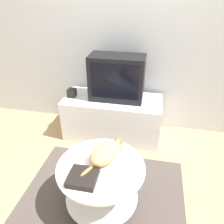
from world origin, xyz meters
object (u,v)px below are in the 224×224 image
(cat, at_px, (106,153))
(speaker, at_px, (72,93))
(dvd_box, at_px, (83,178))
(tv, at_px, (117,78))

(cat, bearing_deg, speaker, 60.92)
(cat, bearing_deg, dvd_box, -178.57)
(tv, bearing_deg, dvd_box, -90.84)
(tv, height_order, dvd_box, tv)
(tv, relative_size, speaker, 6.46)
(speaker, bearing_deg, tv, 5.58)
(tv, height_order, cat, tv)
(tv, relative_size, dvd_box, 2.97)
(speaker, relative_size, cat, 0.20)
(tv, distance_m, cat, 1.08)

